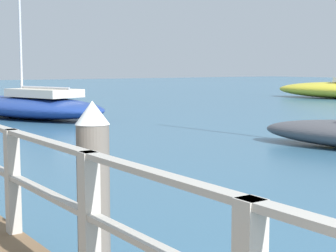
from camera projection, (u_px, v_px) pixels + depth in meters
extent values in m
cube|color=#B2ADA3|center=(89.00, 222.00, 3.82)|extent=(0.12, 0.12, 1.00)
cube|color=#B2ADA3|center=(13.00, 182.00, 5.16)|extent=(0.12, 0.12, 1.00)
cylinder|color=#6B6056|center=(94.00, 212.00, 4.62)|extent=(0.28, 0.28, 1.51)
cone|color=white|center=(92.00, 113.00, 4.53)|extent=(0.29, 0.29, 0.20)
ellipsoid|color=navy|center=(29.00, 107.00, 21.09)|extent=(5.05, 8.28, 0.85)
cylinder|color=#B2B2B7|center=(45.00, 88.00, 20.41)|extent=(0.91, 2.62, 0.08)
cube|color=beige|center=(44.00, 93.00, 20.46)|extent=(2.35, 3.15, 0.30)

